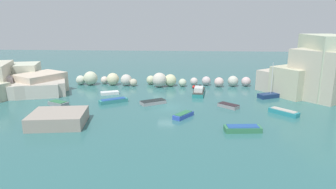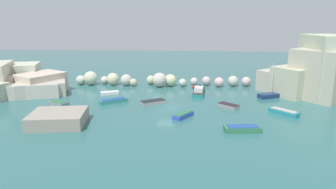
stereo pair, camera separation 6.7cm
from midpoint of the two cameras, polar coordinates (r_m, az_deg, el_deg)
cove_water at (r=44.39m, az=-0.29°, el=-2.43°), size 160.00×160.00×0.00m
cliff_headland_left at (r=59.41m, az=-28.14°, el=1.97°), size 20.24×20.23×5.35m
rock_breakwater at (r=58.63m, az=-3.25°, el=2.76°), size 34.25×4.37×2.73m
stone_dock at (r=39.44m, az=-20.05°, el=-4.28°), size 7.19×6.49×1.58m
channel_buoy at (r=56.29m, az=4.95°, el=1.42°), size 0.63×0.63×0.63m
moored_boat_0 at (r=52.00m, az=5.92°, el=0.56°), size 2.43×5.86×1.42m
moored_boat_1 at (r=46.09m, az=-2.81°, el=-1.45°), size 4.06×3.36×0.57m
moored_boat_2 at (r=52.84m, az=-10.94°, el=0.30°), size 3.31×2.40×0.50m
moored_boat_3 at (r=45.07m, az=11.44°, el=-2.10°), size 3.15×2.99×0.55m
moored_boat_4 at (r=43.96m, az=21.13°, el=-3.14°), size 3.66×3.78×0.68m
moored_boat_5 at (r=52.66m, az=18.91°, el=-0.13°), size 4.56×3.33×5.81m
moored_boat_6 at (r=48.21m, az=-20.05°, el=-1.58°), size 3.38×2.71×0.65m
moored_boat_7 at (r=39.88m, az=2.95°, el=-3.94°), size 2.82×3.39×0.63m
moored_boat_8 at (r=36.05m, az=14.00°, el=-6.31°), size 4.33×1.89×0.69m
moored_boat_9 at (r=47.53m, az=-10.28°, el=-1.17°), size 4.37×3.45×0.62m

